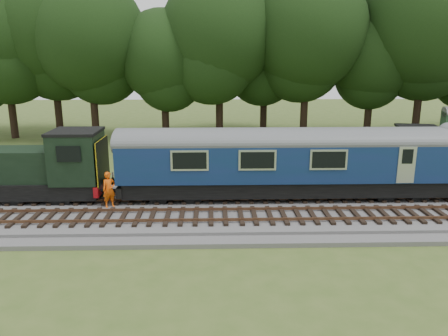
{
  "coord_description": "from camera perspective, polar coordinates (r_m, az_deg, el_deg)",
  "views": [
    {
      "loc": [
        0.09,
        -21.23,
        7.84
      ],
      "look_at": [
        0.69,
        1.4,
        2.0
      ],
      "focal_mm": 35.0,
      "sensor_mm": 36.0,
      "label": 1
    }
  ],
  "objects": [
    {
      "name": "ground",
      "position": [
        22.64,
        -1.67,
        -5.81
      ],
      "size": [
        120.0,
        120.0,
        0.0
      ],
      "primitive_type": "plane",
      "color": "#415B21",
      "rests_on": "ground"
    },
    {
      "name": "ballast",
      "position": [
        22.58,
        -1.67,
        -5.39
      ],
      "size": [
        70.0,
        7.0,
        0.35
      ],
      "primitive_type": "cube",
      "color": "#4C4C4F",
      "rests_on": "ground"
    },
    {
      "name": "track_north",
      "position": [
        23.82,
        -1.67,
        -3.7
      ],
      "size": [
        67.2,
        2.4,
        0.21
      ],
      "color": "black",
      "rests_on": "ballast"
    },
    {
      "name": "track_south",
      "position": [
        20.99,
        -1.68,
        -6.26
      ],
      "size": [
        67.2,
        2.4,
        0.21
      ],
      "color": "black",
      "rests_on": "ballast"
    },
    {
      "name": "fence",
      "position": [
        26.9,
        -1.65,
        -2.49
      ],
      "size": [
        64.0,
        0.12,
        1.0
      ],
      "primitive_type": null,
      "color": "#6B6054",
      "rests_on": "ground"
    },
    {
      "name": "tree_line",
      "position": [
        43.94,
        -1.63,
        4.18
      ],
      "size": [
        70.0,
        8.0,
        18.0
      ],
      "primitive_type": null,
      "color": "black",
      "rests_on": "ground"
    },
    {
      "name": "dmu_railcar",
      "position": [
        23.58,
        8.41,
        1.48
      ],
      "size": [
        18.05,
        2.86,
        3.88
      ],
      "color": "black",
      "rests_on": "ground"
    },
    {
      "name": "shunter_loco",
      "position": [
        25.38,
        -24.37,
        -0.21
      ],
      "size": [
        8.91,
        2.6,
        3.38
      ],
      "color": "black",
      "rests_on": "ground"
    },
    {
      "name": "worker",
      "position": [
        22.86,
        -14.77,
        -2.74
      ],
      "size": [
        0.8,
        0.72,
        1.84
      ],
      "primitive_type": "imported",
      "rotation": [
        0.0,
        0.0,
        0.54
      ],
      "color": "#F7590D",
      "rests_on": "ballast"
    },
    {
      "name": "shed",
      "position": [
        37.56,
        23.9,
        3.14
      ],
      "size": [
        3.59,
        3.59,
        2.49
      ],
      "rotation": [
        0.0,
        0.0,
        -0.2
      ],
      "color": "#1A3A1E",
      "rests_on": "ground"
    }
  ]
}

